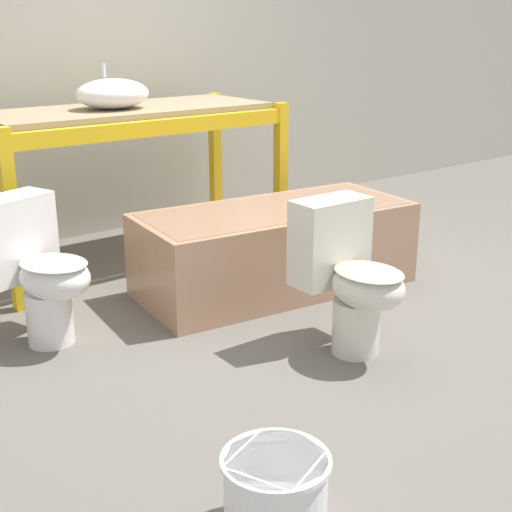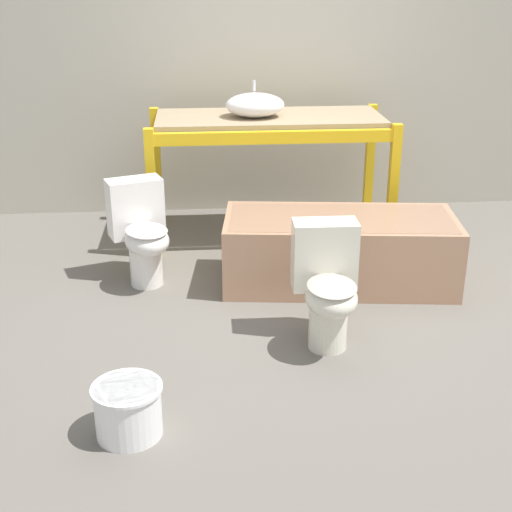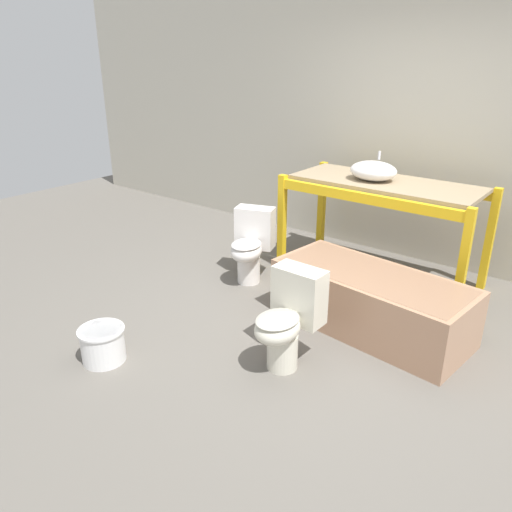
{
  "view_description": "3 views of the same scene",
  "coord_description": "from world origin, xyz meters",
  "views": [
    {
      "loc": [
        -2.23,
        -2.77,
        1.5
      ],
      "look_at": [
        -0.34,
        -0.3,
        0.46
      ],
      "focal_mm": 50.0,
      "sensor_mm": 36.0,
      "label": 1
    },
    {
      "loc": [
        -0.71,
        -4.22,
        2.08
      ],
      "look_at": [
        -0.4,
        -0.42,
        0.5
      ],
      "focal_mm": 50.0,
      "sensor_mm": 36.0,
      "label": 2
    },
    {
      "loc": [
        1.73,
        -3.12,
        2.11
      ],
      "look_at": [
        -0.52,
        -0.26,
        0.62
      ],
      "focal_mm": 35.0,
      "sensor_mm": 36.0,
      "label": 3
    }
  ],
  "objects": [
    {
      "name": "sink_basin",
      "position": [
        -0.27,
        1.2,
        1.08
      ],
      "size": [
        0.45,
        0.37,
        0.26
      ],
      "color": "white",
      "rests_on": "shelving_rack"
    },
    {
      "name": "shelving_rack",
      "position": [
        -0.16,
        1.24,
        0.84
      ],
      "size": [
        1.88,
        0.85,
        0.99
      ],
      "color": "yellow",
      "rests_on": "ground_plane"
    },
    {
      "name": "toilet_near",
      "position": [
        -0.0,
        -0.56,
        0.38
      ],
      "size": [
        0.38,
        0.54,
        0.71
      ],
      "rotation": [
        0.0,
        0.0,
        -0.01
      ],
      "color": "silver",
      "rests_on": "ground_plane"
    },
    {
      "name": "warehouse_wall_rear",
      "position": [
        0.0,
        2.0,
        1.6
      ],
      "size": [
        10.8,
        0.08,
        3.2
      ],
      "color": "#B2AD9E",
      "rests_on": "ground_plane"
    },
    {
      "name": "bathtub_main",
      "position": [
        0.23,
        0.27,
        0.28
      ],
      "size": [
        1.64,
        0.85,
        0.48
      ],
      "rotation": [
        0.0,
        0.0,
        -0.11
      ],
      "color": "tan",
      "rests_on": "ground_plane"
    },
    {
      "name": "bucket_white",
      "position": [
        -1.08,
        -1.37,
        0.14
      ],
      "size": [
        0.34,
        0.34,
        0.26
      ],
      "color": "white",
      "rests_on": "ground_plane"
    },
    {
      "name": "toilet_far",
      "position": [
        -1.12,
        0.41,
        0.38
      ],
      "size": [
        0.49,
        0.62,
        0.71
      ],
      "rotation": [
        0.0,
        0.0,
        0.34
      ],
      "color": "white",
      "rests_on": "ground_plane"
    },
    {
      "name": "ground_plane",
      "position": [
        0.0,
        0.0,
        0.0
      ],
      "size": [
        12.0,
        12.0,
        0.0
      ],
      "primitive_type": "plane",
      "color": "#666059"
    }
  ]
}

